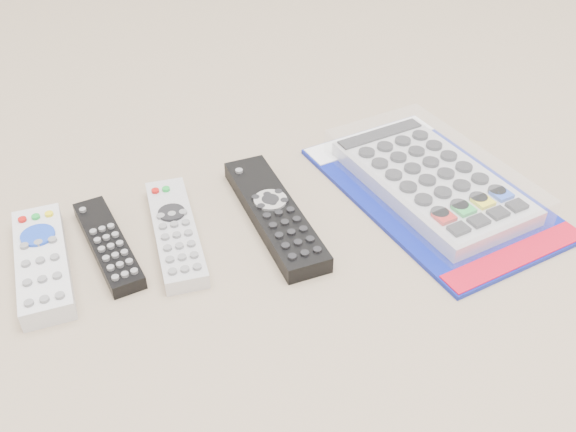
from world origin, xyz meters
name	(u,v)px	position (x,y,z in m)	size (l,w,h in m)	color
remote_small_grey	(42,262)	(-0.22, 0.06, 0.01)	(0.06, 0.17, 0.03)	silver
remote_slim_black	(108,244)	(-0.16, 0.06, 0.01)	(0.05, 0.16, 0.02)	black
remote_silver_dvd	(175,231)	(-0.09, 0.05, 0.01)	(0.07, 0.18, 0.02)	silver
remote_large_black	(274,213)	(0.02, 0.03, 0.01)	(0.06, 0.21, 0.02)	black
jumbo_remote_packaged	(432,179)	(0.21, 0.01, 0.02)	(0.21, 0.32, 0.04)	navy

